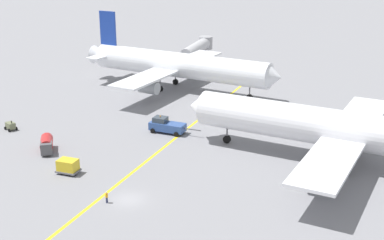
{
  "coord_description": "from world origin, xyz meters",
  "views": [
    {
      "loc": [
        33.7,
        -54.05,
        32.96
      ],
      "look_at": [
        -0.9,
        22.27,
        4.0
      ],
      "focal_mm": 49.89,
      "sensor_mm": 36.0,
      "label": 1
    }
  ],
  "objects_px": {
    "pushback_tug": "(167,126)",
    "gse_gpu_cart_small": "(11,126)",
    "gse_fuel_bowser_stubby": "(47,144)",
    "gse_container_dolly_flat": "(68,166)",
    "airliner_being_pushed": "(336,129)",
    "jet_bridge": "(199,47)",
    "ground_crew_marshaller_foreground": "(107,197)",
    "airliner_at_gate_left": "(178,65)"
  },
  "relations": [
    {
      "from": "pushback_tug",
      "to": "gse_gpu_cart_small",
      "type": "relative_size",
      "value": 3.75
    },
    {
      "from": "gse_fuel_bowser_stubby",
      "to": "gse_container_dolly_flat",
      "type": "bearing_deg",
      "value": -33.17
    },
    {
      "from": "airliner_being_pushed",
      "to": "pushback_tug",
      "type": "bearing_deg",
      "value": 177.39
    },
    {
      "from": "gse_container_dolly_flat",
      "to": "jet_bridge",
      "type": "relative_size",
      "value": 0.17
    },
    {
      "from": "gse_gpu_cart_small",
      "to": "jet_bridge",
      "type": "bearing_deg",
      "value": 81.55
    },
    {
      "from": "gse_gpu_cart_small",
      "to": "gse_fuel_bowser_stubby",
      "type": "height_order",
      "value": "gse_fuel_bowser_stubby"
    },
    {
      "from": "pushback_tug",
      "to": "airliner_being_pushed",
      "type": "bearing_deg",
      "value": -2.61
    },
    {
      "from": "airliner_being_pushed",
      "to": "jet_bridge",
      "type": "height_order",
      "value": "airliner_being_pushed"
    },
    {
      "from": "airliner_being_pushed",
      "to": "ground_crew_marshaller_foreground",
      "type": "height_order",
      "value": "airliner_being_pushed"
    },
    {
      "from": "pushback_tug",
      "to": "gse_fuel_bowser_stubby",
      "type": "xyz_separation_m",
      "value": [
        -13.52,
        -15.94,
        0.04
      ]
    },
    {
      "from": "gse_gpu_cart_small",
      "to": "gse_fuel_bowser_stubby",
      "type": "distance_m",
      "value": 13.76
    },
    {
      "from": "airliner_being_pushed",
      "to": "gse_gpu_cart_small",
      "type": "xyz_separation_m",
      "value": [
        -55.41,
        -9.05,
        -4.74
      ]
    },
    {
      "from": "pushback_tug",
      "to": "gse_fuel_bowser_stubby",
      "type": "bearing_deg",
      "value": -130.31
    },
    {
      "from": "airliner_being_pushed",
      "to": "gse_container_dolly_flat",
      "type": "height_order",
      "value": "airliner_being_pushed"
    },
    {
      "from": "gse_gpu_cart_small",
      "to": "ground_crew_marshaller_foreground",
      "type": "bearing_deg",
      "value": -27.83
    },
    {
      "from": "airliner_at_gate_left",
      "to": "ground_crew_marshaller_foreground",
      "type": "relative_size",
      "value": 30.14
    },
    {
      "from": "pushback_tug",
      "to": "jet_bridge",
      "type": "distance_m",
      "value": 54.96
    },
    {
      "from": "airliner_at_gate_left",
      "to": "airliner_being_pushed",
      "type": "height_order",
      "value": "airliner_being_pushed"
    },
    {
      "from": "gse_fuel_bowser_stubby",
      "to": "jet_bridge",
      "type": "height_order",
      "value": "jet_bridge"
    },
    {
      "from": "airliner_being_pushed",
      "to": "ground_crew_marshaller_foreground",
      "type": "xyz_separation_m",
      "value": [
        -24.46,
        -25.38,
        -4.71
      ]
    },
    {
      "from": "airliner_being_pushed",
      "to": "pushback_tug",
      "type": "distance_m",
      "value": 29.65
    },
    {
      "from": "airliner_at_gate_left",
      "to": "gse_fuel_bowser_stubby",
      "type": "xyz_separation_m",
      "value": [
        -3.23,
        -41.98,
        -4.28
      ]
    },
    {
      "from": "gse_container_dolly_flat",
      "to": "ground_crew_marshaller_foreground",
      "type": "relative_size",
      "value": 2.11
    },
    {
      "from": "pushback_tug",
      "to": "jet_bridge",
      "type": "relative_size",
      "value": 0.49
    },
    {
      "from": "gse_fuel_bowser_stubby",
      "to": "pushback_tug",
      "type": "bearing_deg",
      "value": 49.69
    },
    {
      "from": "gse_fuel_bowser_stubby",
      "to": "airliner_being_pushed",
      "type": "bearing_deg",
      "value": 18.82
    },
    {
      "from": "pushback_tug",
      "to": "gse_container_dolly_flat",
      "type": "relative_size",
      "value": 2.84
    },
    {
      "from": "airliner_being_pushed",
      "to": "airliner_at_gate_left",
      "type": "bearing_deg",
      "value": 145.35
    },
    {
      "from": "ground_crew_marshaller_foreground",
      "to": "gse_container_dolly_flat",
      "type": "bearing_deg",
      "value": 151.95
    },
    {
      "from": "gse_fuel_bowser_stubby",
      "to": "ground_crew_marshaller_foreground",
      "type": "relative_size",
      "value": 3.16
    },
    {
      "from": "gse_gpu_cart_small",
      "to": "jet_bridge",
      "type": "height_order",
      "value": "jet_bridge"
    },
    {
      "from": "gse_gpu_cart_small",
      "to": "gse_container_dolly_flat",
      "type": "relative_size",
      "value": 0.76
    },
    {
      "from": "airliner_being_pushed",
      "to": "gse_fuel_bowser_stubby",
      "type": "bearing_deg",
      "value": -161.18
    },
    {
      "from": "airliner_at_gate_left",
      "to": "gse_gpu_cart_small",
      "type": "relative_size",
      "value": 18.88
    },
    {
      "from": "airliner_at_gate_left",
      "to": "jet_bridge",
      "type": "height_order",
      "value": "airliner_at_gate_left"
    },
    {
      "from": "gse_fuel_bowser_stubby",
      "to": "ground_crew_marshaller_foreground",
      "type": "bearing_deg",
      "value": -30.4
    },
    {
      "from": "gse_gpu_cart_small",
      "to": "gse_fuel_bowser_stubby",
      "type": "bearing_deg",
      "value": -23.84
    },
    {
      "from": "airliner_at_gate_left",
      "to": "pushback_tug",
      "type": "distance_m",
      "value": 28.34
    },
    {
      "from": "ground_crew_marshaller_foreground",
      "to": "jet_bridge",
      "type": "height_order",
      "value": "jet_bridge"
    },
    {
      "from": "pushback_tug",
      "to": "ground_crew_marshaller_foreground",
      "type": "relative_size",
      "value": 5.99
    },
    {
      "from": "ground_crew_marshaller_foreground",
      "to": "jet_bridge",
      "type": "distance_m",
      "value": 81.95
    },
    {
      "from": "gse_gpu_cart_small",
      "to": "ground_crew_marshaller_foreground",
      "type": "distance_m",
      "value": 34.99
    }
  ]
}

